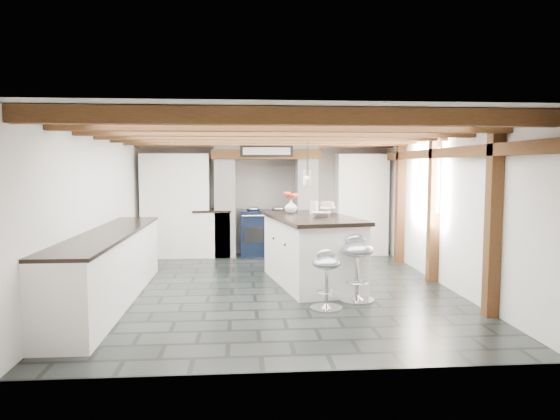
{
  "coord_description": "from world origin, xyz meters",
  "views": [
    {
      "loc": [
        -0.49,
        -7.12,
        1.76
      ],
      "look_at": [
        0.1,
        0.4,
        1.1
      ],
      "focal_mm": 32.0,
      "sensor_mm": 36.0,
      "label": 1
    }
  ],
  "objects": [
    {
      "name": "bar_stool_near",
      "position": [
        1.01,
        -0.82,
        0.54
      ],
      "size": [
        0.49,
        0.49,
        0.87
      ],
      "rotation": [
        0.0,
        0.0,
        0.18
      ],
      "color": "silver",
      "rests_on": "ground"
    },
    {
      "name": "range_cooker",
      "position": [
        0.0,
        2.68,
        0.47
      ],
      "size": [
        1.0,
        0.63,
        0.99
      ],
      "color": "black",
      "rests_on": "ground"
    },
    {
      "name": "room_shell",
      "position": [
        -0.61,
        1.42,
        1.07
      ],
      "size": [
        6.0,
        6.03,
        6.0
      ],
      "color": "silver",
      "rests_on": "ground"
    },
    {
      "name": "kitchen_island",
      "position": [
        0.56,
        0.22,
        0.52
      ],
      "size": [
        1.43,
        2.23,
        1.36
      ],
      "rotation": [
        0.0,
        0.0,
        0.18
      ],
      "color": "white",
      "rests_on": "ground"
    },
    {
      "name": "ground",
      "position": [
        0.0,
        0.0,
        0.0
      ],
      "size": [
        6.0,
        6.0,
        0.0
      ],
      "primitive_type": "plane",
      "color": "black",
      "rests_on": "ground"
    },
    {
      "name": "bar_stool_far",
      "position": [
        0.55,
        -1.14,
        0.46
      ],
      "size": [
        0.45,
        0.45,
        0.74
      ],
      "rotation": [
        0.0,
        0.0,
        0.28
      ],
      "color": "silver",
      "rests_on": "ground"
    }
  ]
}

